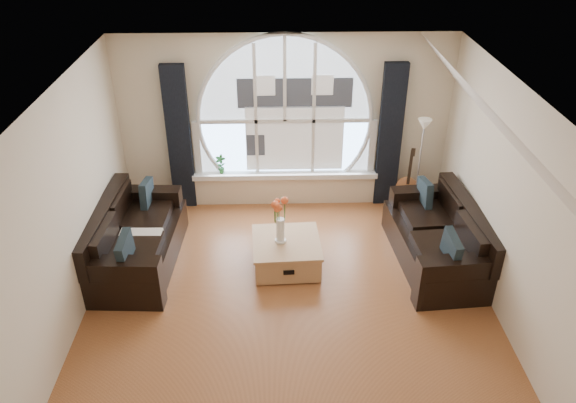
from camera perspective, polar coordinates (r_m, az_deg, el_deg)
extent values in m
cube|color=brown|center=(6.95, 0.20, -11.29)|extent=(5.00, 5.50, 0.01)
cube|color=silver|center=(5.53, 0.25, 10.02)|extent=(5.00, 5.50, 0.01)
cube|color=beige|center=(8.58, -0.33, 8.04)|extent=(5.00, 0.01, 2.70)
cube|color=beige|center=(6.56, -22.17, -2.04)|extent=(0.01, 5.50, 2.70)
cube|color=beige|center=(6.68, 22.18, -1.42)|extent=(0.01, 5.50, 2.70)
cube|color=silver|center=(6.13, 21.40, 6.47)|extent=(0.92, 5.50, 0.72)
cube|color=silver|center=(8.45, -0.33, 9.68)|extent=(2.60, 0.06, 2.15)
cube|color=white|center=(8.85, -0.30, 2.76)|extent=(2.90, 0.22, 0.08)
cube|color=white|center=(8.42, -0.33, 9.61)|extent=(2.76, 0.08, 2.15)
cube|color=silver|center=(8.49, 0.70, 8.87)|extent=(1.70, 0.02, 1.50)
cube|color=black|center=(8.67, -11.01, 6.26)|extent=(0.35, 0.12, 2.30)
cube|color=black|center=(8.73, 10.32, 6.50)|extent=(0.35, 0.12, 2.30)
cube|color=black|center=(7.78, -15.19, -3.65)|extent=(1.09, 2.02, 0.88)
cube|color=black|center=(7.80, 14.99, -3.53)|extent=(1.14, 2.03, 0.87)
cube|color=#AC7A4D|center=(7.57, -0.17, -5.18)|extent=(0.94, 0.94, 0.44)
cube|color=silver|center=(7.49, -14.98, -4.19)|extent=(0.57, 0.57, 0.10)
cube|color=white|center=(7.25, -0.79, -1.54)|extent=(0.24, 0.24, 0.70)
cube|color=#B2B2B2|center=(8.60, 13.14, 3.21)|extent=(0.24, 0.24, 1.60)
cube|color=#995429|center=(8.95, 12.13, 2.52)|extent=(0.42, 0.35, 1.06)
imported|color=#1E6023|center=(8.80, -6.86, 3.78)|extent=(0.18, 0.14, 0.31)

